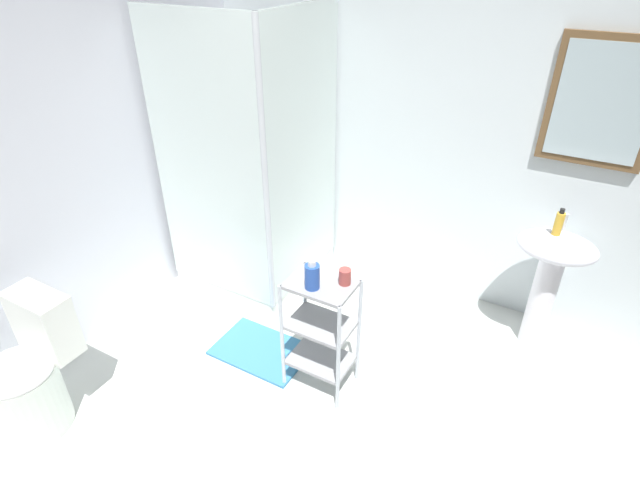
{
  "coord_description": "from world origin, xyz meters",
  "views": [
    {
      "loc": [
        0.76,
        -1.33,
        2.3
      ],
      "look_at": [
        -0.43,
        0.81,
        0.81
      ],
      "focal_mm": 27.59,
      "sensor_mm": 36.0,
      "label": 1
    }
  ],
  "objects_px": {
    "pedestal_sink": "(550,269)",
    "hand_soap_bottle": "(559,223)",
    "storage_cart": "(321,326)",
    "bath_mat": "(261,350)",
    "rinse_cup": "(345,277)",
    "shampoo_bottle_blue": "(312,276)",
    "shower_stall": "(258,227)",
    "toilet": "(31,378)"
  },
  "relations": [
    {
      "from": "shower_stall",
      "to": "hand_soap_bottle",
      "type": "bearing_deg",
      "value": 9.01
    },
    {
      "from": "storage_cart",
      "to": "pedestal_sink",
      "type": "bearing_deg",
      "value": 43.48
    },
    {
      "from": "shower_stall",
      "to": "toilet",
      "type": "distance_m",
      "value": 1.73
    },
    {
      "from": "storage_cart",
      "to": "hand_soap_bottle",
      "type": "bearing_deg",
      "value": 44.91
    },
    {
      "from": "shampoo_bottle_blue",
      "to": "toilet",
      "type": "bearing_deg",
      "value": -142.02
    },
    {
      "from": "bath_mat",
      "to": "toilet",
      "type": "bearing_deg",
      "value": -126.36
    },
    {
      "from": "pedestal_sink",
      "to": "shower_stall",
      "type": "bearing_deg",
      "value": -171.8
    },
    {
      "from": "pedestal_sink",
      "to": "hand_soap_bottle",
      "type": "distance_m",
      "value": 0.31
    },
    {
      "from": "toilet",
      "to": "storage_cart",
      "type": "distance_m",
      "value": 1.57
    },
    {
      "from": "pedestal_sink",
      "to": "storage_cart",
      "type": "bearing_deg",
      "value": -136.52
    },
    {
      "from": "bath_mat",
      "to": "hand_soap_bottle",
      "type": "bearing_deg",
      "value": 33.68
    },
    {
      "from": "hand_soap_bottle",
      "to": "bath_mat",
      "type": "bearing_deg",
      "value": -146.32
    },
    {
      "from": "pedestal_sink",
      "to": "rinse_cup",
      "type": "distance_m",
      "value": 1.35
    },
    {
      "from": "shower_stall",
      "to": "toilet",
      "type": "bearing_deg",
      "value": -99.19
    },
    {
      "from": "shower_stall",
      "to": "bath_mat",
      "type": "height_order",
      "value": "shower_stall"
    },
    {
      "from": "hand_soap_bottle",
      "to": "pedestal_sink",
      "type": "bearing_deg",
      "value": -42.33
    },
    {
      "from": "hand_soap_bottle",
      "to": "bath_mat",
      "type": "height_order",
      "value": "hand_soap_bottle"
    },
    {
      "from": "rinse_cup",
      "to": "storage_cart",
      "type": "bearing_deg",
      "value": -152.18
    },
    {
      "from": "bath_mat",
      "to": "shower_stall",
      "type": "bearing_deg",
      "value": 124.82
    },
    {
      "from": "shampoo_bottle_blue",
      "to": "bath_mat",
      "type": "height_order",
      "value": "shampoo_bottle_blue"
    },
    {
      "from": "shampoo_bottle_blue",
      "to": "bath_mat",
      "type": "bearing_deg",
      "value": 168.87
    },
    {
      "from": "storage_cart",
      "to": "shampoo_bottle_blue",
      "type": "relative_size",
      "value": 4.3
    },
    {
      "from": "toilet",
      "to": "storage_cart",
      "type": "relative_size",
      "value": 1.03
    },
    {
      "from": "shower_stall",
      "to": "pedestal_sink",
      "type": "height_order",
      "value": "shower_stall"
    },
    {
      "from": "shower_stall",
      "to": "pedestal_sink",
      "type": "relative_size",
      "value": 2.47
    },
    {
      "from": "storage_cart",
      "to": "rinse_cup",
      "type": "bearing_deg",
      "value": 27.82
    },
    {
      "from": "storage_cart",
      "to": "shower_stall",
      "type": "bearing_deg",
      "value": 142.75
    },
    {
      "from": "pedestal_sink",
      "to": "toilet",
      "type": "xyz_separation_m",
      "value": [
        -2.27,
        -1.99,
        -0.26
      ]
    },
    {
      "from": "bath_mat",
      "to": "rinse_cup",
      "type": "bearing_deg",
      "value": 2.83
    },
    {
      "from": "toilet",
      "to": "bath_mat",
      "type": "relative_size",
      "value": 1.27
    },
    {
      "from": "bath_mat",
      "to": "pedestal_sink",
      "type": "bearing_deg",
      "value": 32.56
    },
    {
      "from": "hand_soap_bottle",
      "to": "rinse_cup",
      "type": "bearing_deg",
      "value": -133.48
    },
    {
      "from": "pedestal_sink",
      "to": "hand_soap_bottle",
      "type": "xyz_separation_m",
      "value": [
        -0.03,
        0.02,
        0.31
      ]
    },
    {
      "from": "pedestal_sink",
      "to": "bath_mat",
      "type": "distance_m",
      "value": 1.89
    },
    {
      "from": "pedestal_sink",
      "to": "hand_soap_bottle",
      "type": "bearing_deg",
      "value": 137.67
    },
    {
      "from": "pedestal_sink",
      "to": "shampoo_bottle_blue",
      "type": "bearing_deg",
      "value": -135.5
    },
    {
      "from": "pedestal_sink",
      "to": "storage_cart",
      "type": "height_order",
      "value": "pedestal_sink"
    },
    {
      "from": "shower_stall",
      "to": "shampoo_bottle_blue",
      "type": "distance_m",
      "value": 1.25
    },
    {
      "from": "storage_cart",
      "to": "hand_soap_bottle",
      "type": "distance_m",
      "value": 1.52
    },
    {
      "from": "hand_soap_bottle",
      "to": "bath_mat",
      "type": "distance_m",
      "value": 2.0
    },
    {
      "from": "bath_mat",
      "to": "storage_cart",
      "type": "bearing_deg",
      "value": -3.81
    },
    {
      "from": "shampoo_bottle_blue",
      "to": "rinse_cup",
      "type": "bearing_deg",
      "value": 41.03
    }
  ]
}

